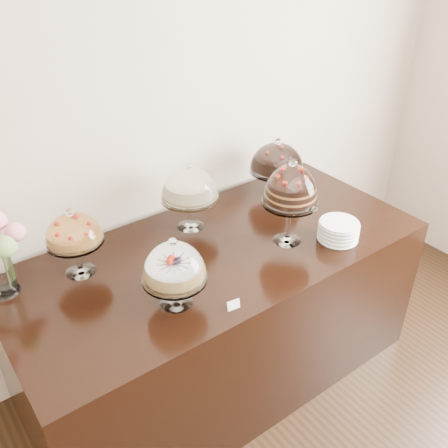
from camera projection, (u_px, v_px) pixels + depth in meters
wall_back at (109, 119)px, 2.50m from camera, size 5.00×0.04×3.00m
display_counter at (219, 314)px, 2.82m from camera, size 2.20×1.00×0.90m
cake_stand_sugar_sponge at (174, 266)px, 2.13m from camera, size 0.29×0.29×0.35m
cake_stand_choco_layer at (291, 188)px, 2.49m from camera, size 0.29×0.29×0.47m
cake_stand_cheesecake at (189, 186)px, 2.65m from camera, size 0.31×0.31×0.39m
cake_stand_dark_choco at (277, 160)px, 2.98m from camera, size 0.33×0.33×0.36m
cake_stand_fruit_tart at (73, 232)px, 2.31m from camera, size 0.27×0.27×0.36m
plate_stack at (338, 231)px, 2.64m from camera, size 0.21×0.21×0.10m
price_card_left at (233, 305)px, 2.19m from camera, size 0.06×0.02×0.04m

